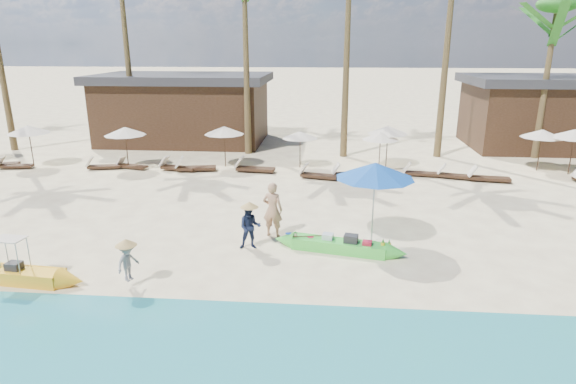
# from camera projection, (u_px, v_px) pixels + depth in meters

# --- Properties ---
(ground) EXTENTS (240.00, 240.00, 0.00)m
(ground) POSITION_uv_depth(u_px,v_px,m) (283.00, 260.00, 14.23)
(ground) COLOR #FEF1BC
(ground) RESTS_ON ground
(wet_sand_strip) EXTENTS (240.00, 4.50, 0.01)m
(wet_sand_strip) POSITION_uv_depth(u_px,v_px,m) (259.00, 369.00, 9.47)
(wet_sand_strip) COLOR tan
(wet_sand_strip) RESTS_ON ground
(green_canoe) EXTENTS (4.57, 1.27, 0.59)m
(green_canoe) POSITION_uv_depth(u_px,v_px,m) (339.00, 245.00, 14.78)
(green_canoe) COLOR green
(green_canoe) RESTS_ON ground
(yellow_canoe) EXTENTS (4.85, 0.90, 1.26)m
(yellow_canoe) POSITION_uv_depth(u_px,v_px,m) (9.00, 274.00, 12.92)
(yellow_canoe) COLOR yellow
(yellow_canoe) RESTS_ON ground
(tourist) EXTENTS (0.76, 0.58, 1.85)m
(tourist) POSITION_uv_depth(u_px,v_px,m) (273.00, 210.00, 15.76)
(tourist) COLOR tan
(tourist) RESTS_ON ground
(vendor_green) EXTENTS (0.75, 0.62, 1.42)m
(vendor_green) POSITION_uv_depth(u_px,v_px,m) (250.00, 227.00, 14.85)
(vendor_green) COLOR #141D38
(vendor_green) RESTS_ON ground
(vendor_yellow) EXTENTS (0.63, 0.78, 1.05)m
(vendor_yellow) POSITION_uv_depth(u_px,v_px,m) (128.00, 262.00, 12.50)
(vendor_yellow) COLOR gray
(vendor_yellow) RESTS_ON ground
(blue_umbrella) EXTENTS (2.46, 2.46, 2.64)m
(blue_umbrella) POSITION_uv_depth(u_px,v_px,m) (375.00, 171.00, 14.82)
(blue_umbrella) COLOR #99999E
(blue_umbrella) RESTS_ON ground
(resort_parasol_2) EXTENTS (2.09, 2.09, 2.15)m
(resort_parasol_2) POSITION_uv_depth(u_px,v_px,m) (28.00, 129.00, 24.55)
(resort_parasol_2) COLOR #392417
(resort_parasol_2) RESTS_ON ground
(lounger_2_left) EXTENTS (1.75, 0.80, 0.57)m
(lounger_2_left) POSITION_uv_depth(u_px,v_px,m) (13.00, 165.00, 24.56)
(lounger_2_left) COLOR #392417
(lounger_2_left) RESTS_ON ground
(resort_parasol_3) EXTENTS (2.07, 2.07, 2.14)m
(resort_parasol_3) POSITION_uv_depth(u_px,v_px,m) (125.00, 131.00, 24.13)
(resort_parasol_3) COLOR #392417
(resort_parasol_3) RESTS_ON ground
(lounger_3_left) EXTENTS (1.77, 0.88, 0.58)m
(lounger_3_left) POSITION_uv_depth(u_px,v_px,m) (102.00, 166.00, 24.47)
(lounger_3_left) COLOR #392417
(lounger_3_left) RESTS_ON ground
(lounger_3_right) EXTENTS (1.70, 0.92, 0.55)m
(lounger_3_right) POSITION_uv_depth(u_px,v_px,m) (131.00, 165.00, 24.59)
(lounger_3_right) COLOR #392417
(lounger_3_right) RESTS_ON ground
(resort_parasol_4) EXTENTS (2.04, 2.04, 2.10)m
(resort_parasol_4) POSITION_uv_depth(u_px,v_px,m) (224.00, 130.00, 24.53)
(resort_parasol_4) COLOR #392417
(resort_parasol_4) RESTS_ON ground
(lounger_4_left) EXTENTS (1.96, 0.92, 0.64)m
(lounger_4_left) POSITION_uv_depth(u_px,v_px,m) (176.00, 166.00, 24.20)
(lounger_4_left) COLOR #392417
(lounger_4_left) RESTS_ON ground
(lounger_4_right) EXTENTS (2.08, 0.97, 0.68)m
(lounger_4_right) POSITION_uv_depth(u_px,v_px,m) (194.00, 167.00, 24.06)
(lounger_4_right) COLOR #392417
(lounger_4_right) RESTS_ON ground
(resort_parasol_5) EXTENTS (1.83, 1.83, 1.89)m
(resort_parasol_5) POSITION_uv_depth(u_px,v_px,m) (300.00, 135.00, 24.40)
(resort_parasol_5) COLOR #392417
(resort_parasol_5) RESTS_ON ground
(lounger_5_left) EXTENTS (2.06, 0.83, 0.68)m
(lounger_5_left) POSITION_uv_depth(u_px,v_px,m) (253.00, 168.00, 23.92)
(lounger_5_left) COLOR #392417
(lounger_5_left) RESTS_ON ground
(resort_parasol_6) EXTENTS (1.86, 1.86, 1.91)m
(resort_parasol_6) POSITION_uv_depth(u_px,v_px,m) (381.00, 136.00, 23.95)
(resort_parasol_6) COLOR #392417
(resort_parasol_6) RESTS_ON ground
(lounger_6_left) EXTENTS (1.93, 1.00, 0.63)m
(lounger_6_left) POSITION_uv_depth(u_px,v_px,m) (317.00, 174.00, 22.76)
(lounger_6_left) COLOR #392417
(lounger_6_left) RESTS_ON ground
(lounger_6_right) EXTENTS (1.89, 0.78, 0.62)m
(lounger_6_right) POSITION_uv_depth(u_px,v_px,m) (349.00, 173.00, 22.96)
(lounger_6_right) COLOR #392417
(lounger_6_right) RESTS_ON ground
(resort_parasol_7) EXTENTS (2.07, 2.07, 2.13)m
(resort_parasol_7) POSITION_uv_depth(u_px,v_px,m) (388.00, 130.00, 24.51)
(resort_parasol_7) COLOR #392417
(resort_parasol_7) RESTS_ON ground
(lounger_7_left) EXTENTS (1.76, 0.75, 0.58)m
(lounger_7_left) POSITION_uv_depth(u_px,v_px,m) (419.00, 172.00, 23.19)
(lounger_7_left) COLOR #392417
(lounger_7_left) RESTS_ON ground
(lounger_7_right) EXTENTS (1.85, 0.99, 0.60)m
(lounger_7_right) POSITION_uv_depth(u_px,v_px,m) (455.00, 175.00, 22.74)
(lounger_7_right) COLOR #392417
(lounger_7_right) RESTS_ON ground
(resort_parasol_8) EXTENTS (2.03, 2.03, 2.09)m
(resort_parasol_8) POSITION_uv_depth(u_px,v_px,m) (542.00, 134.00, 23.71)
(resort_parasol_8) COLOR #392417
(resort_parasol_8) RESTS_ON ground
(lounger_8_left) EXTENTS (1.95, 0.83, 0.64)m
(lounger_8_left) POSITION_uv_depth(u_px,v_px,m) (487.00, 177.00, 22.28)
(lounger_8_left) COLOR #392417
(lounger_8_left) RESTS_ON ground
(resort_parasol_9) EXTENTS (2.16, 2.16, 2.23)m
(resort_parasol_9) POSITION_uv_depth(u_px,v_px,m) (575.00, 134.00, 22.99)
(resort_parasol_9) COLOR #392417
(resort_parasol_9) RESTS_ON ground
(palm_6) EXTENTS (2.08, 2.08, 8.51)m
(palm_6) POSITION_uv_depth(u_px,v_px,m) (554.00, 25.00, 24.95)
(palm_6) COLOR brown
(palm_6) RESTS_ON ground
(pavilion_west) EXTENTS (10.80, 6.60, 4.30)m
(pavilion_west) POSITION_uv_depth(u_px,v_px,m) (184.00, 108.00, 30.88)
(pavilion_west) COLOR #392417
(pavilion_west) RESTS_ON ground
(pavilion_east) EXTENTS (8.80, 6.60, 4.30)m
(pavilion_east) POSITION_uv_depth(u_px,v_px,m) (539.00, 112.00, 29.13)
(pavilion_east) COLOR #392417
(pavilion_east) RESTS_ON ground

